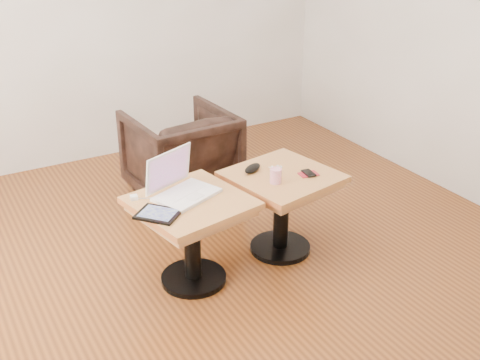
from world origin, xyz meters
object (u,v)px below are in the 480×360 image
laptop (181,186)px  armchair (181,154)px  side_table_left (191,221)px  striped_cup (276,176)px  side_table_right (282,194)px

laptop → armchair: bearing=43.7°
laptop → armchair: 1.17m
side_table_left → striped_cup: striped_cup is taller
armchair → side_table_right: bearing=97.9°
side_table_left → laptop: (-0.02, 0.09, 0.19)m
laptop → striped_cup: laptop is taller
armchair → striped_cup: bearing=92.0°
side_table_right → armchair: size_ratio=0.95×
laptop → striped_cup: (0.57, -0.14, -0.00)m
side_table_left → side_table_right: bearing=-7.4°
striped_cup → armchair: bearing=95.1°
armchair → laptop: bearing=62.7°
side_table_left → armchair: 1.22m
side_table_right → side_table_left: bearing=172.2°
striped_cup → armchair: armchair is taller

